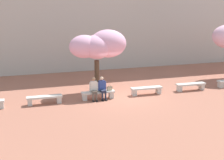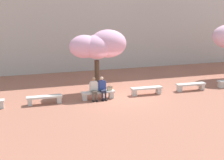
# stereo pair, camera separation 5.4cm
# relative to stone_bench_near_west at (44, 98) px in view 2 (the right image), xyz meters

# --- Properties ---
(ground_plane) EXTENTS (100.00, 100.00, 0.00)m
(ground_plane) POSITION_rel_stone_bench_near_west_xyz_m (4.49, 0.00, -0.31)
(ground_plane) COLOR #9E604C
(building_facade) EXTENTS (33.69, 4.00, 10.35)m
(building_facade) POSITION_rel_stone_bench_near_west_xyz_m (4.49, 9.45, 4.87)
(building_facade) COLOR #B7B2A8
(building_facade) RESTS_ON ground
(stone_bench_near_west) EXTENTS (1.90, 0.46, 0.45)m
(stone_bench_near_west) POSITION_rel_stone_bench_near_west_xyz_m (0.00, 0.00, 0.00)
(stone_bench_near_west) COLOR beige
(stone_bench_near_west) RESTS_ON ground
(stone_bench_center) EXTENTS (1.90, 0.46, 0.45)m
(stone_bench_center) POSITION_rel_stone_bench_near_west_xyz_m (2.99, 0.00, 0.00)
(stone_bench_center) COLOR beige
(stone_bench_center) RESTS_ON ground
(stone_bench_near_east) EXTENTS (1.90, 0.46, 0.45)m
(stone_bench_near_east) POSITION_rel_stone_bench_near_west_xyz_m (5.98, 0.00, 0.00)
(stone_bench_near_east) COLOR beige
(stone_bench_near_east) RESTS_ON ground
(stone_bench_east_end) EXTENTS (1.90, 0.46, 0.45)m
(stone_bench_east_end) POSITION_rel_stone_bench_near_west_xyz_m (8.97, 0.00, 0.00)
(stone_bench_east_end) COLOR beige
(stone_bench_east_end) RESTS_ON ground
(person_seated_left) EXTENTS (0.51, 0.71, 1.29)m
(person_seated_left) POSITION_rel_stone_bench_near_west_xyz_m (2.75, -0.05, 0.39)
(person_seated_left) COLOR black
(person_seated_left) RESTS_ON ground
(person_seated_right) EXTENTS (0.51, 0.69, 1.29)m
(person_seated_right) POSITION_rel_stone_bench_near_west_xyz_m (3.23, -0.05, 0.39)
(person_seated_right) COLOR black
(person_seated_right) RESTS_ON ground
(handbag) EXTENTS (0.30, 0.15, 0.34)m
(handbag) POSITION_rel_stone_bench_near_west_xyz_m (3.68, -0.01, 0.27)
(handbag) COLOR tan
(handbag) RESTS_ON stone_bench_center
(cherry_tree_main) EXTENTS (3.51, 2.09, 3.76)m
(cherry_tree_main) POSITION_rel_stone_bench_near_west_xyz_m (3.50, 1.61, 2.52)
(cherry_tree_main) COLOR #473323
(cherry_tree_main) RESTS_ON ground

